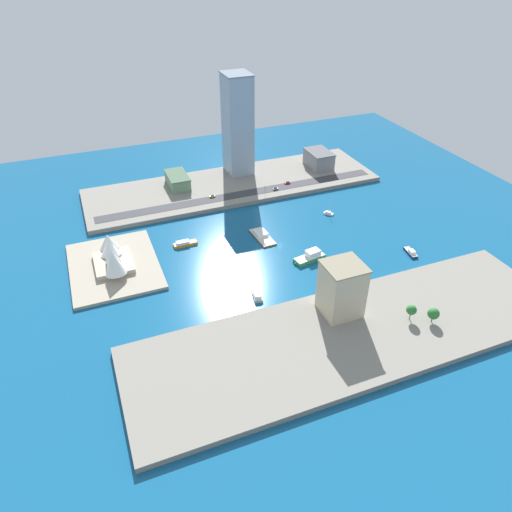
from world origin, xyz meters
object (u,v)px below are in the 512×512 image
terminal_long_green (178,180)px  warehouse_low_gray (319,159)px  ferry_green_doubledeck (310,257)px  opera_landmark (112,255)px  taxi_yellow_cab (212,196)px  pickup_red (287,183)px  patrol_launch_navy (411,252)px  yacht_sleek_gray (257,295)px  barge_flat_brown (262,236)px  sedan_silver (276,189)px  water_taxi_orange (185,243)px  sailboat_small_white (328,213)px  traffic_light_waterfront (265,189)px  office_block_beige (342,289)px  tower_tall_glass (238,125)px

terminal_long_green → warehouse_low_gray: bearing=-93.9°
ferry_green_doubledeck → opera_landmark: size_ratio=0.52×
taxi_yellow_cab → opera_landmark: bearing=126.8°
pickup_red → opera_landmark: bearing=113.0°
patrol_launch_navy → ferry_green_doubledeck: bearing=74.1°
yacht_sleek_gray → opera_landmark: opera_landmark is taller
barge_flat_brown → ferry_green_doubledeck: bearing=-153.2°
yacht_sleek_gray → pickup_red: size_ratio=2.64×
ferry_green_doubledeck → sedan_silver: (94.72, -16.92, 1.94)m
ferry_green_doubledeck → patrol_launch_navy: (-18.40, -64.79, -1.19)m
opera_landmark → yacht_sleek_gray: bearing=-129.5°
water_taxi_orange → pickup_red: bearing=-61.8°
yacht_sleek_gray → ferry_green_doubledeck: bearing=-63.8°
water_taxi_orange → warehouse_low_gray: (75.93, -141.55, 9.14)m
sailboat_small_white → barge_flat_brown: 59.90m
sailboat_small_white → traffic_light_waterfront: sailboat_small_white is taller
sedan_silver → traffic_light_waterfront: traffic_light_waterfront is taller
sailboat_small_white → water_taxi_orange: 111.14m
office_block_beige → opera_landmark: 142.67m
tower_tall_glass → warehouse_low_gray: tower_tall_glass is taller
ferry_green_doubledeck → water_taxi_orange: 85.01m
sailboat_small_white → barge_flat_brown: size_ratio=0.48×
barge_flat_brown → warehouse_low_gray: 124.03m
water_taxi_orange → terminal_long_green: size_ratio=0.59×
tower_tall_glass → sedan_silver: 62.08m
opera_landmark → tower_tall_glass: bearing=-49.8°
taxi_yellow_cab → office_block_beige: bearing=-171.2°
water_taxi_orange → barge_flat_brown: 53.16m
water_taxi_orange → taxi_yellow_cab: 65.35m
sailboat_small_white → yacht_sleek_gray: sailboat_small_white is taller
warehouse_low_gray → taxi_yellow_cab: 107.53m
patrol_launch_navy → tower_tall_glass: 175.52m
ferry_green_doubledeck → terminal_long_green: terminal_long_green is taller
terminal_long_green → opera_landmark: (-93.63, 64.68, 1.75)m
water_taxi_orange → traffic_light_waterfront: 89.08m
water_taxi_orange → tower_tall_glass: (92.71, -72.47, 43.08)m
sedan_silver → barge_flat_brown: bearing=148.3°
barge_flat_brown → yacht_sleek_gray: size_ratio=1.99×
yacht_sleek_gray → opera_landmark: 95.07m
ferry_green_doubledeck → patrol_launch_navy: 67.37m
barge_flat_brown → sedan_silver: sedan_silver is taller
barge_flat_brown → pickup_red: (64.12, -49.29, 3.15)m
water_taxi_orange → sedan_silver: (47.96, -87.90, 2.91)m
warehouse_low_gray → terminal_long_green: size_ratio=0.93×
office_block_beige → sedan_silver: size_ratio=7.07×
terminal_long_green → opera_landmark: bearing=145.4°
taxi_yellow_cab → opera_landmark: (-63.40, 84.63, 5.82)m
tower_tall_glass → warehouse_low_gray: (-16.78, -69.07, -33.94)m
sedan_silver → pickup_red: 15.14m
tower_tall_glass → opera_landmark: bearing=130.2°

